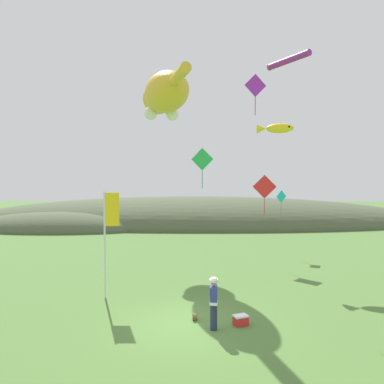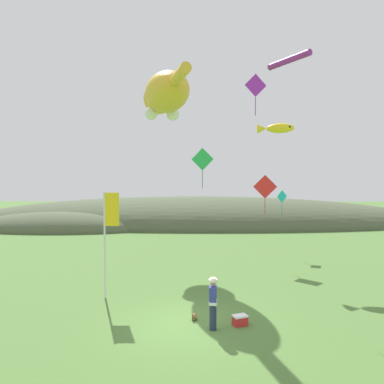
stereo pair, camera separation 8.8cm
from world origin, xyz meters
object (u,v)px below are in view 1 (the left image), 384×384
festival_banner_pole (108,228)px  kite_diamond_red (265,187)px  kite_diamond_green (202,160)px  festival_attendant (214,302)px  picnic_cooler (241,320)px  kite_giant_cat (164,95)px  kite_fish_windsock (276,128)px  kite_diamond_teal (281,197)px  kite_diamond_violet (255,86)px  kite_spool (195,316)px  kite_tube_streamer (287,61)px

festival_banner_pole → kite_diamond_red: (7.76, 6.73, 1.52)m
kite_diamond_green → festival_attendant: bearing=-87.5°
picnic_cooler → kite_giant_cat: (-3.53, 10.80, 10.00)m
kite_diamond_red → kite_fish_windsock: bearing=-45.6°
kite_diamond_green → kite_diamond_teal: size_ratio=1.17×
kite_diamond_violet → kite_diamond_teal: bearing=66.2°
festival_banner_pole → kite_diamond_red: kite_diamond_red is taller
kite_diamond_violet → kite_diamond_red: bearing=72.6°
kite_spool → kite_fish_windsock: bearing=61.7°
festival_banner_pole → kite_diamond_red: bearing=41.0°
kite_fish_windsock → festival_attendant: bearing=-113.0°
kite_diamond_violet → kite_diamond_teal: kite_diamond_violet is taller
festival_attendant → kite_diamond_green: kite_diamond_green is taller
kite_diamond_green → picnic_cooler: bearing=-78.5°
kite_spool → kite_diamond_teal: size_ratio=0.16×
kite_giant_cat → festival_banner_pole: bearing=-102.0°
festival_attendant → kite_diamond_red: (3.48, 9.92, 3.53)m
kite_tube_streamer → kite_diamond_teal: 8.54m
festival_banner_pole → kite_diamond_green: kite_diamond_green is taller
kite_tube_streamer → kite_diamond_red: (-1.04, 0.97, -7.12)m
picnic_cooler → kite_tube_streamer: size_ratio=0.19×
kite_diamond_teal → kite_diamond_green: bearing=-132.3°
kite_tube_streamer → kite_diamond_red: kite_tube_streamer is taller
kite_diamond_green → kite_diamond_teal: bearing=47.7°
kite_spool → kite_diamond_red: 10.88m
festival_banner_pole → kite_tube_streamer: 13.61m
kite_giant_cat → kite_diamond_green: bearing=-64.1°
kite_fish_windsock → picnic_cooler: bearing=-108.6°
festival_banner_pole → kite_diamond_violet: size_ratio=2.23×
kite_diamond_red → kite_diamond_violet: kite_diamond_violet is taller
festival_attendant → kite_fish_windsock: kite_fish_windsock is taller
kite_giant_cat → kite_diamond_green: kite_giant_cat is taller
kite_fish_windsock → kite_diamond_teal: 5.15m
kite_diamond_green → kite_diamond_teal: (5.30, 5.82, -2.22)m
kite_fish_windsock → festival_banner_pole: bearing=-143.1°
festival_attendant → kite_diamond_red: kite_diamond_red is taller
picnic_cooler → kite_tube_streamer: bearing=67.4°
kite_spool → kite_fish_windsock: 12.44m
festival_attendant → kite_tube_streamer: kite_tube_streamer is taller
kite_diamond_teal → kite_giant_cat: bearing=-171.8°
kite_giant_cat → kite_diamond_teal: bearing=8.2°
festival_banner_pole → kite_giant_cat: (1.70, 8.01, 7.22)m
picnic_cooler → kite_giant_cat: 15.14m
festival_attendant → kite_diamond_green: (-0.29, 6.48, 5.01)m
kite_giant_cat → picnic_cooler: bearing=-71.9°
kite_spool → kite_diamond_green: 8.12m
kite_diamond_green → kite_giant_cat: bearing=115.9°
kite_tube_streamer → kite_diamond_violet: (-2.22, -2.81, -2.05)m
kite_diamond_green → kite_diamond_violet: bearing=-7.4°
kite_spool → kite_diamond_teal: 13.28m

